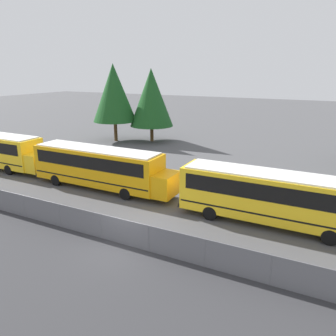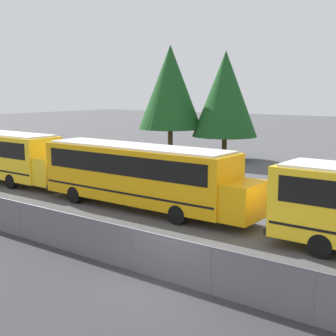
{
  "view_description": "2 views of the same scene",
  "coord_description": "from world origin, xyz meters",
  "views": [
    {
      "loc": [
        9.28,
        -12.97,
        9.05
      ],
      "look_at": [
        -0.76,
        6.68,
        2.44
      ],
      "focal_mm": 35.0,
      "sensor_mm": 36.0,
      "label": 1
    },
    {
      "loc": [
        8.35,
        -11.13,
        5.95
      ],
      "look_at": [
        -5.2,
        6.85,
        2.22
      ],
      "focal_mm": 50.0,
      "sensor_mm": 36.0,
      "label": 2
    }
  ],
  "objects": [
    {
      "name": "school_bus_1",
      "position": [
        -6.68,
        6.49,
        1.91
      ],
      "size": [
        12.39,
        2.51,
        3.25
      ],
      "color": "orange",
      "rests_on": "ground_plane"
    },
    {
      "name": "ground_plane",
      "position": [
        0.0,
        0.0,
        0.0
      ],
      "size": [
        200.0,
        200.0,
        0.0
      ],
      "primitive_type": "plane",
      "color": "#4C4C4F"
    },
    {
      "name": "fence",
      "position": [
        0.0,
        -0.0,
        0.76
      ],
      "size": [
        64.43,
        0.07,
        1.49
      ],
      "color": "#9EA0A5",
      "rests_on": "ground_plane"
    },
    {
      "name": "tree_2",
      "position": [
        -16.48,
        22.16,
        6.25
      ],
      "size": [
        5.6,
        5.6,
        9.9
      ],
      "color": "#51381E",
      "rests_on": "ground_plane"
    },
    {
      "name": "tree_3",
      "position": [
        -12.07,
        24.1,
        5.68
      ],
      "size": [
        5.59,
        5.59,
        9.32
      ],
      "color": "#51381E",
      "rests_on": "ground_plane"
    }
  ]
}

